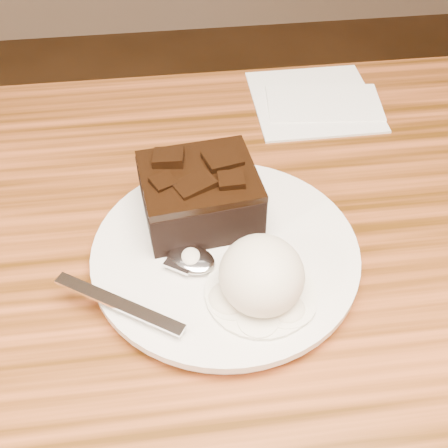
{
  "coord_description": "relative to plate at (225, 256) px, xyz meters",
  "views": [
    {
      "loc": [
        0.07,
        -0.24,
        1.14
      ],
      "look_at": [
        0.12,
        0.09,
        0.79
      ],
      "focal_mm": 44.99,
      "sensor_mm": 36.0,
      "label": 1
    }
  ],
  "objects": [
    {
      "name": "plate",
      "position": [
        0.0,
        0.0,
        0.0
      ],
      "size": [
        0.23,
        0.23,
        0.02
      ],
      "primitive_type": "cylinder",
      "color": "white",
      "rests_on": "dining_table"
    },
    {
      "name": "brownie",
      "position": [
        -0.02,
        0.04,
        0.03
      ],
      "size": [
        0.11,
        0.1,
        0.05
      ],
      "primitive_type": "cube",
      "rotation": [
        0.0,
        0.0,
        0.11
      ],
      "color": "black",
      "rests_on": "plate"
    },
    {
      "name": "ice_cream_scoop",
      "position": [
        0.02,
        -0.05,
        0.03
      ],
      "size": [
        0.07,
        0.07,
        0.06
      ],
      "primitive_type": "ellipsoid",
      "color": "beige",
      "rests_on": "plate"
    },
    {
      "name": "melt_puddle",
      "position": [
        0.02,
        -0.05,
        0.01
      ],
      "size": [
        0.09,
        0.09,
        0.0
      ],
      "primitive_type": "cylinder",
      "color": "white",
      "rests_on": "plate"
    },
    {
      "name": "spoon",
      "position": [
        -0.03,
        -0.01,
        0.01
      ],
      "size": [
        0.16,
        0.12,
        0.01
      ],
      "primitive_type": null,
      "rotation": [
        0.0,
        0.0,
        0.99
      ],
      "color": "silver",
      "rests_on": "plate"
    },
    {
      "name": "napkin",
      "position": [
        0.14,
        0.24,
        -0.01
      ],
      "size": [
        0.15,
        0.15,
        0.01
      ],
      "primitive_type": "cube",
      "rotation": [
        0.0,
        0.0,
        0.01
      ],
      "color": "white",
      "rests_on": "dining_table"
    },
    {
      "name": "crumb_a",
      "position": [
        0.05,
        -0.02,
        0.01
      ],
      "size": [
        0.01,
        0.01,
        0.0
      ],
      "primitive_type": "cube",
      "rotation": [
        0.0,
        0.0,
        0.72
      ],
      "color": "black",
      "rests_on": "plate"
    },
    {
      "name": "crumb_b",
      "position": [
        0.04,
        -0.01,
        0.01
      ],
      "size": [
        0.01,
        0.01,
        0.0
      ],
      "primitive_type": "cube",
      "rotation": [
        0.0,
        0.0,
        0.39
      ],
      "color": "black",
      "rests_on": "plate"
    },
    {
      "name": "crumb_c",
      "position": [
        0.03,
        0.0,
        0.01
      ],
      "size": [
        0.01,
        0.0,
        0.0
      ],
      "primitive_type": "cube",
      "rotation": [
        0.0,
        0.0,
        0.01
      ],
      "color": "black",
      "rests_on": "plate"
    },
    {
      "name": "crumb_d",
      "position": [
        -0.02,
        -0.01,
        0.01
      ],
      "size": [
        0.01,
        0.01,
        0.0
      ],
      "primitive_type": "cube",
      "rotation": [
        0.0,
        0.0,
        1.4
      ],
      "color": "black",
      "rests_on": "plate"
    }
  ]
}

